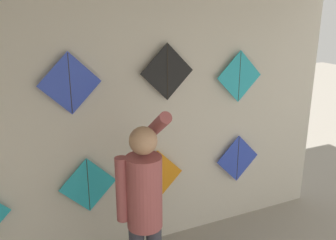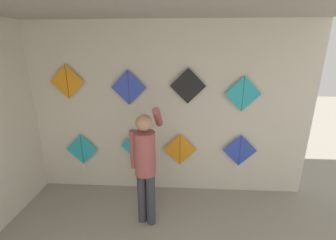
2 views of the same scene
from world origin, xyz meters
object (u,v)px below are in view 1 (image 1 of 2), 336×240
at_px(kite_2, 158,175).
at_px(kite_6, 167,72).
at_px(shopkeeper, 144,205).
at_px(kite_5, 70,84).
at_px(kite_7, 239,76).
at_px(kite_3, 238,159).
at_px(kite_1, 88,185).

relative_size(kite_2, kite_6, 1.00).
relative_size(shopkeeper, kite_5, 3.12).
distance_m(shopkeeper, kite_5, 1.20).
height_order(shopkeeper, kite_2, shopkeeper).
bearing_deg(shopkeeper, kite_2, 78.47).
bearing_deg(kite_2, kite_7, 0.00).
relative_size(shopkeeper, kite_3, 3.12).
bearing_deg(kite_1, kite_5, 180.00).
bearing_deg(kite_6, shopkeeper, -125.97).
relative_size(kite_3, kite_7, 1.00).
distance_m(kite_2, kite_6, 1.07).
relative_size(kite_1, kite_6, 1.00).
bearing_deg(kite_3, kite_1, 180.00).
height_order(shopkeeper, kite_3, shopkeeper).
height_order(shopkeeper, kite_5, kite_5).
bearing_deg(kite_7, kite_1, 180.00).
relative_size(kite_3, kite_5, 1.00).
distance_m(kite_3, kite_7, 0.94).
relative_size(kite_5, kite_7, 1.00).
bearing_deg(kite_7, kite_3, 0.00).
height_order(kite_3, kite_5, kite_5).
distance_m(kite_5, kite_7, 1.76).
xyz_separation_m(kite_5, kite_6, (0.92, 0.00, 0.03)).
bearing_deg(shopkeeper, kite_1, 127.62).
relative_size(shopkeeper, kite_2, 3.12).
distance_m(shopkeeper, kite_2, 0.92).
distance_m(kite_6, kite_7, 0.84).
relative_size(shopkeeper, kite_1, 3.12).
bearing_deg(kite_3, kite_5, 180.00).
bearing_deg(shopkeeper, kite_5, 133.63).
distance_m(kite_2, kite_5, 1.31).
bearing_deg(kite_5, kite_7, 0.00).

